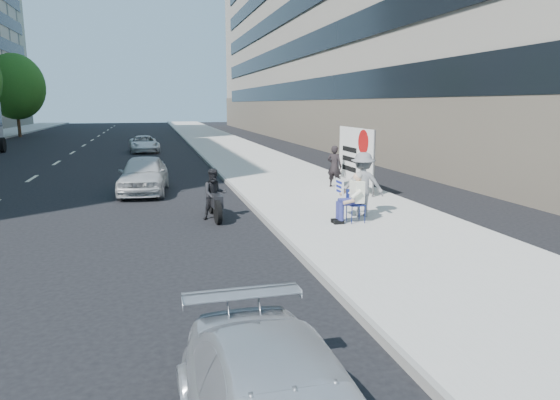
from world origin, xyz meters
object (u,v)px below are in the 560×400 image
object	(u,v)px
white_sedan_near	(144,174)
motorcycle	(215,197)
white_sedan_far	(144,144)
pedestrian_woman	(334,166)
seated_protester	(352,195)
jogger	(363,185)
protest_banner	(355,155)

from	to	relation	value
white_sedan_near	motorcycle	size ratio (longest dim) A/B	1.93
white_sedan_near	white_sedan_far	bearing A→B (deg)	96.02
pedestrian_woman	white_sedan_near	bearing A→B (deg)	32.35
seated_protester	motorcycle	distance (m)	3.82
white_sedan_near	white_sedan_far	distance (m)	16.08
jogger	white_sedan_near	world-z (taller)	jogger
white_sedan_near	jogger	bearing A→B (deg)	-40.98
jogger	white_sedan_near	distance (m)	8.47
protest_banner	motorcycle	bearing A→B (deg)	-153.00
jogger	protest_banner	bearing A→B (deg)	-88.94
jogger	white_sedan_far	xyz separation A→B (m)	(-5.96, 22.22, -0.48)
jogger	motorcycle	size ratio (longest dim) A/B	0.85
pedestrian_woman	white_sedan_far	size ratio (longest dim) A/B	0.39
jogger	motorcycle	distance (m)	4.10
protest_banner	pedestrian_woman	bearing A→B (deg)	123.49
jogger	white_sedan_near	bearing A→B (deg)	-25.24
pedestrian_woman	motorcycle	size ratio (longest dim) A/B	0.75
white_sedan_far	protest_banner	bearing A→B (deg)	-71.92
seated_protester	white_sedan_near	distance (m)	8.55
motorcycle	seated_protester	bearing A→B (deg)	-34.71
white_sedan_near	protest_banner	bearing A→B (deg)	-10.55
white_sedan_far	pedestrian_woman	bearing A→B (deg)	-72.46
pedestrian_woman	protest_banner	bearing A→B (deg)	167.07
seated_protester	jogger	xyz separation A→B (m)	(0.56, 0.60, 0.15)
white_sedan_far	motorcycle	xyz separation A→B (m)	(2.09, -20.92, 0.09)
jogger	seated_protester	bearing A→B (deg)	68.03
jogger	pedestrian_woman	xyz separation A→B (m)	(0.99, 4.79, -0.11)
pedestrian_woman	protest_banner	world-z (taller)	protest_banner
jogger	white_sedan_near	size ratio (longest dim) A/B	0.44
jogger	pedestrian_woman	bearing A→B (deg)	-80.36
white_sedan_far	white_sedan_near	bearing A→B (deg)	-93.70
protest_banner	motorcycle	size ratio (longest dim) A/B	1.49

